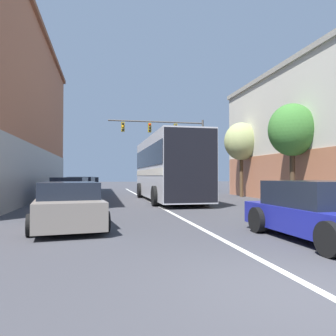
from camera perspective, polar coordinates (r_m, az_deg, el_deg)
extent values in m
plane|color=#38383D|center=(4.91, 24.96, -18.92)|extent=(160.00, 160.00, 0.00)
cube|color=silver|center=(17.98, -2.64, -6.11)|extent=(0.14, 39.87, 0.01)
cube|color=#9E998E|center=(22.81, -21.07, -1.00)|extent=(0.24, 21.97, 3.20)
cube|color=#A86647|center=(18.63, 22.11, -1.53)|extent=(0.24, 18.98, 2.81)
cube|color=#B7B7BC|center=(19.46, -0.02, 0.02)|extent=(2.57, 10.18, 3.48)
cube|color=black|center=(19.49, -0.02, 1.86)|extent=(2.62, 9.98, 1.11)
cube|color=beige|center=(19.46, -0.02, -0.79)|extent=(2.61, 10.08, 0.35)
cube|color=black|center=(14.54, 4.05, 0.50)|extent=(2.47, 0.07, 3.34)
cylinder|color=black|center=(22.38, -4.92, -3.90)|extent=(0.30, 1.00, 1.00)
cylinder|color=black|center=(22.84, 1.54, -3.85)|extent=(0.30, 1.00, 1.00)
cylinder|color=black|center=(16.15, -2.24, -4.88)|extent=(0.30, 1.00, 1.00)
cylinder|color=black|center=(16.77, 6.53, -4.74)|extent=(0.30, 1.00, 1.00)
cube|color=navy|center=(8.39, 25.63, -8.19)|extent=(1.97, 4.37, 0.58)
cube|color=black|center=(8.55, 24.50, -4.09)|extent=(1.77, 2.29, 0.60)
cylinder|color=black|center=(9.00, 15.35, -8.71)|extent=(0.24, 0.67, 0.67)
cylinder|color=black|center=(10.05, 25.16, -7.85)|extent=(0.24, 0.67, 0.67)
cylinder|color=black|center=(6.78, 26.36, -11.04)|extent=(0.24, 0.67, 0.67)
cube|color=navy|center=(18.79, -16.56, -4.30)|extent=(2.14, 4.75, 0.71)
cube|color=black|center=(18.54, -16.67, -2.40)|extent=(1.81, 2.53, 0.54)
cylinder|color=black|center=(20.38, -18.39, -4.70)|extent=(0.27, 0.58, 0.56)
cylinder|color=black|center=(20.09, -13.30, -4.78)|extent=(0.27, 0.58, 0.56)
cylinder|color=black|center=(17.59, -20.30, -5.22)|extent=(0.27, 0.58, 0.56)
cylinder|color=black|center=(17.25, -14.41, -5.34)|extent=(0.27, 0.58, 0.56)
cube|color=slate|center=(10.14, -17.08, -6.89)|extent=(2.28, 4.68, 0.70)
cube|color=black|center=(9.87, -17.02, -3.68)|extent=(1.87, 2.52, 0.46)
cylinder|color=black|center=(11.56, -21.78, -7.28)|extent=(0.29, 0.58, 0.56)
cylinder|color=black|center=(11.60, -12.82, -7.31)|extent=(0.29, 0.58, 0.56)
cylinder|color=black|center=(8.79, -22.75, -9.16)|extent=(0.29, 0.58, 0.56)
cylinder|color=black|center=(8.86, -10.93, -9.19)|extent=(0.29, 0.58, 0.56)
cube|color=navy|center=(25.77, -14.76, -3.55)|extent=(2.34, 4.43, 0.63)
cube|color=black|center=(25.55, -14.83, -2.18)|extent=(1.96, 2.39, 0.61)
cylinder|color=black|center=(27.25, -16.31, -3.78)|extent=(0.29, 0.65, 0.63)
cylinder|color=black|center=(26.94, -12.25, -3.84)|extent=(0.29, 0.65, 0.63)
cylinder|color=black|center=(24.68, -17.51, -4.03)|extent=(0.29, 0.65, 0.63)
cylinder|color=black|center=(24.33, -13.04, -4.10)|extent=(0.29, 0.65, 0.63)
cube|color=silver|center=(32.29, -13.54, -3.09)|extent=(1.92, 4.13, 0.68)
cube|color=black|center=(32.07, -13.54, -2.03)|extent=(1.74, 2.16, 0.52)
cylinder|color=black|center=(33.60, -15.14, -3.38)|extent=(0.23, 0.57, 0.56)
cylinder|color=black|center=(33.57, -11.87, -3.40)|extent=(0.23, 0.57, 0.56)
cylinder|color=black|center=(31.06, -15.35, -3.55)|extent=(0.23, 0.57, 0.56)
cylinder|color=black|center=(31.03, -11.81, -3.57)|extent=(0.23, 0.57, 0.56)
cylinder|color=#514C47|center=(29.05, 6.08, 2.05)|extent=(0.18, 0.18, 6.43)
cylinder|color=#514C47|center=(28.40, -1.98, 8.04)|extent=(8.26, 0.12, 0.12)
cube|color=#9E8419|center=(28.64, 1.31, 6.91)|extent=(0.28, 0.24, 0.80)
sphere|color=black|center=(28.53, 1.37, 7.44)|extent=(0.18, 0.18, 0.18)
sphere|color=black|center=(28.49, 1.37, 6.95)|extent=(0.18, 0.18, 0.18)
sphere|color=green|center=(28.46, 1.37, 6.46)|extent=(0.18, 0.18, 0.18)
cube|color=#9E8419|center=(28.23, -3.23, 7.03)|extent=(0.28, 0.24, 0.80)
sphere|color=red|center=(28.12, -3.18, 7.58)|extent=(0.18, 0.18, 0.18)
sphere|color=black|center=(28.08, -3.18, 7.08)|extent=(0.18, 0.18, 0.18)
sphere|color=black|center=(28.04, -3.19, 6.58)|extent=(0.18, 0.18, 0.18)
cube|color=#9E8419|center=(28.00, -7.87, 7.11)|extent=(0.28, 0.24, 0.80)
sphere|color=black|center=(27.88, -7.85, 7.66)|extent=(0.18, 0.18, 0.18)
sphere|color=orange|center=(27.85, -7.85, 7.16)|extent=(0.18, 0.18, 0.18)
sphere|color=black|center=(27.81, -7.85, 6.65)|extent=(0.18, 0.18, 0.18)
cylinder|color=#3D2D1E|center=(18.06, 20.86, -1.53)|extent=(0.27, 0.27, 2.82)
ellipsoid|color=#38702D|center=(18.22, 20.79, 6.24)|extent=(2.48, 2.23, 2.72)
cylinder|color=#4C3823|center=(23.81, 12.66, -1.42)|extent=(0.26, 0.26, 2.91)
ellipsoid|color=#99A366|center=(23.94, 12.63, 4.55)|extent=(2.44, 2.19, 2.68)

